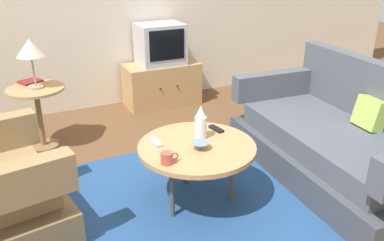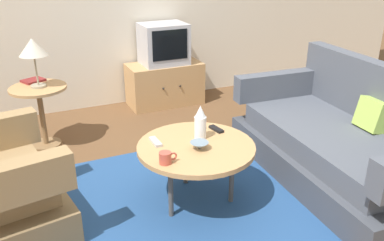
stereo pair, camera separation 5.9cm
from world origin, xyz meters
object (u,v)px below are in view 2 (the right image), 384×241
couch (342,143)px  coffee_table (196,149)px  tv_stand (165,84)px  tv_remote_silver (155,142)px  television (164,44)px  mug (166,158)px  side_table (40,104)px  tv_remote_dark (216,129)px  table_lamp (33,49)px  bowl (199,146)px  vase (200,123)px  book (33,80)px

couch → coffee_table: couch is taller
tv_stand → tv_remote_silver: 2.08m
television → mug: 2.39m
side_table → couch: bearing=-36.4°
tv_remote_dark → tv_remote_silver: size_ratio=0.92×
table_lamp → tv_remote_silver: table_lamp is taller
tv_stand → table_lamp: 1.74m
side_table → tv_remote_silver: (0.67, -1.30, 0.04)m
television → bowl: size_ratio=3.94×
bowl → tv_remote_dark: 0.35m
television → table_lamp: table_lamp is taller
tv_remote_dark → couch: bearing=-117.4°
couch → tv_remote_dark: bearing=75.6°
couch → coffee_table: size_ratio=2.27×
vase → tv_remote_dark: bearing=22.8°
couch → side_table: bearing=57.2°
coffee_table → book: (-0.95, 1.64, 0.17)m
vase → mug: vase is taller
tv_remote_dark → tv_remote_silver: (-0.51, -0.02, 0.00)m
coffee_table → tv_remote_dark: tv_remote_dark is taller
coffee_table → vase: vase is taller
bowl → tv_remote_dark: size_ratio=0.91×
side_table → mug: bearing=-68.6°
tv_stand → mug: size_ratio=7.02×
tv_stand → tv_remote_silver: (-0.80, -1.91, 0.23)m
couch → tv_remote_silver: bearing=82.0°
coffee_table → book: 1.91m
coffee_table → side_table: (-0.93, 1.46, -0.00)m
couch → tv_remote_dark: 1.07m
tv_stand → television: bearing=90.0°
table_lamp → tv_remote_dark: (1.17, -1.28, -0.48)m
table_lamp → bowl: 1.83m
mug → bowl: mug is taller
table_lamp → vase: 1.72m
vase → book: 1.86m
tv_stand → book: 1.60m
book → vase: bearing=-81.8°
table_lamp → mug: bearing=-68.8°
side_table → book: size_ratio=2.52×
side_table → tv_remote_dark: (1.18, -1.29, 0.04)m
vase → tv_remote_dark: (0.17, 0.07, -0.11)m
bowl → mug: bearing=-162.0°
coffee_table → television: bearing=75.2°
tv_stand → television: 0.49m
vase → mug: bearing=-145.5°
couch → side_table: 2.72m
tv_remote_silver → table_lamp: bearing=26.2°
mug → tv_remote_dark: bearing=31.1°
coffee_table → tv_stand: size_ratio=0.98×
coffee_table → tv_stand: bearing=75.2°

